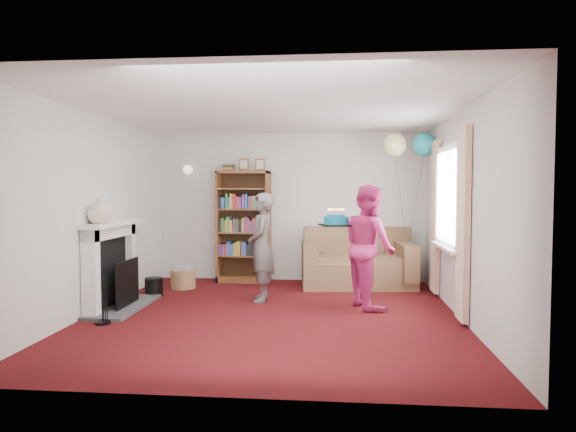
# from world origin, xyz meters

# --- Properties ---
(ground) EXTENTS (5.00, 5.00, 0.00)m
(ground) POSITION_xyz_m (0.00, 0.00, 0.00)
(ground) COLOR #330708
(ground) RESTS_ON ground
(wall_back) EXTENTS (4.50, 0.02, 2.50)m
(wall_back) POSITION_xyz_m (0.00, 2.51, 1.25)
(wall_back) COLOR silver
(wall_back) RESTS_ON ground
(wall_left) EXTENTS (0.02, 5.00, 2.50)m
(wall_left) POSITION_xyz_m (-2.26, 0.00, 1.25)
(wall_left) COLOR silver
(wall_left) RESTS_ON ground
(wall_right) EXTENTS (0.02, 5.00, 2.50)m
(wall_right) POSITION_xyz_m (2.26, 0.00, 1.25)
(wall_right) COLOR silver
(wall_right) RESTS_ON ground
(ceiling) EXTENTS (4.50, 5.00, 0.01)m
(ceiling) POSITION_xyz_m (0.00, 0.00, 2.50)
(ceiling) COLOR white
(ceiling) RESTS_ON wall_back
(fireplace) EXTENTS (0.55, 1.80, 1.12)m
(fireplace) POSITION_xyz_m (-2.09, 0.19, 0.51)
(fireplace) COLOR #3F3F42
(fireplace) RESTS_ON ground
(window_bay) EXTENTS (0.14, 2.02, 2.20)m
(window_bay) POSITION_xyz_m (2.21, 0.60, 1.20)
(window_bay) COLOR white
(window_bay) RESTS_ON ground
(wall_sconce) EXTENTS (0.16, 0.23, 0.16)m
(wall_sconce) POSITION_xyz_m (-1.75, 2.36, 1.88)
(wall_sconce) COLOR gold
(wall_sconce) RESTS_ON ground
(bookcase) EXTENTS (0.87, 0.42, 2.06)m
(bookcase) POSITION_xyz_m (-0.78, 2.30, 0.91)
(bookcase) COLOR #472B14
(bookcase) RESTS_ON ground
(sofa) EXTENTS (1.75, 0.93, 0.93)m
(sofa) POSITION_xyz_m (1.11, 2.07, 0.35)
(sofa) COLOR brown
(sofa) RESTS_ON ground
(wicker_basket) EXTENTS (0.38, 0.38, 0.35)m
(wicker_basket) POSITION_xyz_m (-1.62, 1.59, 0.16)
(wicker_basket) COLOR #986947
(wicker_basket) RESTS_ON ground
(person_striped) EXTENTS (0.42, 0.58, 1.50)m
(person_striped) POSITION_xyz_m (-0.26, 0.81, 0.75)
(person_striped) COLOR black
(person_striped) RESTS_ON ground
(person_magenta) EXTENTS (0.85, 0.95, 1.61)m
(person_magenta) POSITION_xyz_m (1.20, 0.58, 0.80)
(person_magenta) COLOR #BF2666
(person_magenta) RESTS_ON ground
(birthday_cake) EXTENTS (0.39, 0.39, 0.22)m
(birthday_cake) POSITION_xyz_m (0.76, 0.60, 1.13)
(birthday_cake) COLOR black
(birthday_cake) RESTS_ON ground
(balloons) EXTENTS (0.80, 0.36, 1.73)m
(balloons) POSITION_xyz_m (1.86, 1.76, 2.22)
(balloons) COLOR #3F3F3F
(balloons) RESTS_ON ground
(mantel_vase) EXTENTS (0.33, 0.33, 0.32)m
(mantel_vase) POSITION_xyz_m (-2.12, -0.15, 1.28)
(mantel_vase) COLOR beige
(mantel_vase) RESTS_ON fireplace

